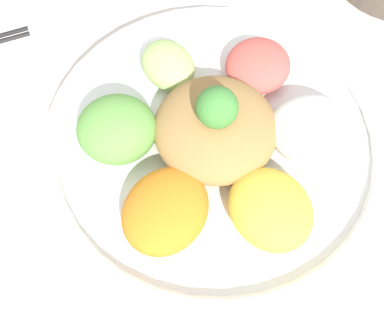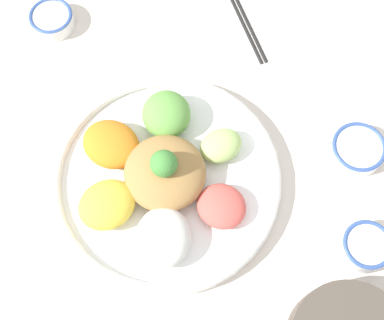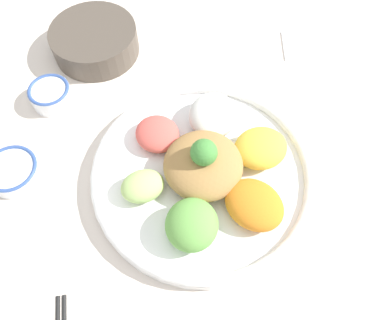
{
  "view_description": "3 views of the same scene",
  "coord_description": "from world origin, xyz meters",
  "px_view_note": "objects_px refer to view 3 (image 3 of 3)",
  "views": [
    {
      "loc": [
        -0.22,
        -0.27,
        0.57
      ],
      "look_at": [
        -0.06,
        -0.06,
        0.06
      ],
      "focal_mm": 50.0,
      "sensor_mm": 36.0,
      "label": 1
    },
    {
      "loc": [
        0.27,
        -0.19,
        0.91
      ],
      "look_at": [
        0.01,
        0.01,
        0.08
      ],
      "focal_mm": 50.0,
      "sensor_mm": 36.0,
      "label": 2
    },
    {
      "loc": [
        -0.29,
        0.11,
        0.63
      ],
      "look_at": [
        -0.01,
        -0.02,
        0.08
      ],
      "focal_mm": 35.0,
      "sensor_mm": 36.0,
      "label": 3
    }
  ],
  "objects_px": {
    "sauce_bowl_dark": "(12,171)",
    "sauce_bowl_red": "(51,94)",
    "side_serving_bowl": "(95,40)",
    "serving_spoon_main": "(284,35)",
    "salad_platter": "(205,171)"
  },
  "relations": [
    {
      "from": "sauce_bowl_dark",
      "to": "sauce_bowl_red",
      "type": "bearing_deg",
      "value": -38.39
    },
    {
      "from": "side_serving_bowl",
      "to": "serving_spoon_main",
      "type": "xyz_separation_m",
      "value": [
        -0.14,
        -0.41,
        -0.03
      ]
    },
    {
      "from": "sauce_bowl_dark",
      "to": "serving_spoon_main",
      "type": "relative_size",
      "value": 0.8
    },
    {
      "from": "sauce_bowl_red",
      "to": "side_serving_bowl",
      "type": "relative_size",
      "value": 0.44
    },
    {
      "from": "salad_platter",
      "to": "side_serving_bowl",
      "type": "height_order",
      "value": "salad_platter"
    },
    {
      "from": "serving_spoon_main",
      "to": "sauce_bowl_red",
      "type": "bearing_deg",
      "value": -68.28
    },
    {
      "from": "sauce_bowl_dark",
      "to": "serving_spoon_main",
      "type": "distance_m",
      "value": 0.66
    },
    {
      "from": "sauce_bowl_red",
      "to": "sauce_bowl_dark",
      "type": "bearing_deg",
      "value": 141.61
    },
    {
      "from": "salad_platter",
      "to": "serving_spoon_main",
      "type": "height_order",
      "value": "salad_platter"
    },
    {
      "from": "sauce_bowl_dark",
      "to": "side_serving_bowl",
      "type": "xyz_separation_m",
      "value": [
        0.24,
        -0.24,
        0.02
      ]
    },
    {
      "from": "sauce_bowl_red",
      "to": "side_serving_bowl",
      "type": "height_order",
      "value": "side_serving_bowl"
    },
    {
      "from": "sauce_bowl_red",
      "to": "salad_platter",
      "type": "bearing_deg",
      "value": -145.11
    },
    {
      "from": "sauce_bowl_dark",
      "to": "serving_spoon_main",
      "type": "bearing_deg",
      "value": -81.53
    },
    {
      "from": "salad_platter",
      "to": "sauce_bowl_dark",
      "type": "xyz_separation_m",
      "value": [
        0.16,
        0.32,
        -0.01
      ]
    },
    {
      "from": "side_serving_bowl",
      "to": "sauce_bowl_dark",
      "type": "bearing_deg",
      "value": 134.8
    }
  ]
}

